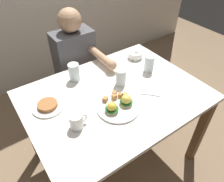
{
  "coord_description": "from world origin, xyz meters",
  "views": [
    {
      "loc": [
        -0.64,
        -0.88,
        1.69
      ],
      "look_at": [
        -0.03,
        0.0,
        0.78
      ],
      "focal_mm": 34.01,
      "sensor_mm": 36.0,
      "label": 1
    }
  ],
  "objects_px": {
    "dining_table": "(115,105)",
    "coffee_mug": "(77,121)",
    "diner_person": "(77,64)",
    "water_glass_extra": "(74,73)",
    "fruit_bowl": "(135,55)",
    "water_glass_far": "(149,65)",
    "eggs_benedict_plate": "(118,105)",
    "water_glass_near": "(121,78)",
    "side_plate": "(48,106)",
    "fork": "(151,95)"
  },
  "relations": [
    {
      "from": "diner_person",
      "to": "eggs_benedict_plate",
      "type": "bearing_deg",
      "value": -96.07
    },
    {
      "from": "eggs_benedict_plate",
      "to": "diner_person",
      "type": "distance_m",
      "value": 0.73
    },
    {
      "from": "eggs_benedict_plate",
      "to": "water_glass_near",
      "type": "bearing_deg",
      "value": 49.99
    },
    {
      "from": "water_glass_near",
      "to": "water_glass_extra",
      "type": "height_order",
      "value": "water_glass_extra"
    },
    {
      "from": "side_plate",
      "to": "coffee_mug",
      "type": "bearing_deg",
      "value": -72.02
    },
    {
      "from": "water_glass_extra",
      "to": "side_plate",
      "type": "distance_m",
      "value": 0.32
    },
    {
      "from": "water_glass_near",
      "to": "side_plate",
      "type": "bearing_deg",
      "value": 172.09
    },
    {
      "from": "water_glass_extra",
      "to": "side_plate",
      "type": "xyz_separation_m",
      "value": [
        -0.28,
        -0.16,
        -0.04
      ]
    },
    {
      "from": "dining_table",
      "to": "eggs_benedict_plate",
      "type": "relative_size",
      "value": 4.44
    },
    {
      "from": "coffee_mug",
      "to": "water_glass_near",
      "type": "xyz_separation_m",
      "value": [
        0.44,
        0.17,
        0.0
      ]
    },
    {
      "from": "eggs_benedict_plate",
      "to": "coffee_mug",
      "type": "relative_size",
      "value": 2.42
    },
    {
      "from": "dining_table",
      "to": "water_glass_far",
      "type": "relative_size",
      "value": 9.31
    },
    {
      "from": "side_plate",
      "to": "fruit_bowl",
      "type": "bearing_deg",
      "value": 9.65
    },
    {
      "from": "water_glass_near",
      "to": "water_glass_far",
      "type": "relative_size",
      "value": 0.94
    },
    {
      "from": "coffee_mug",
      "to": "water_glass_near",
      "type": "height_order",
      "value": "water_glass_near"
    },
    {
      "from": "fruit_bowl",
      "to": "water_glass_extra",
      "type": "bearing_deg",
      "value": 177.82
    },
    {
      "from": "dining_table",
      "to": "diner_person",
      "type": "height_order",
      "value": "diner_person"
    },
    {
      "from": "fruit_bowl",
      "to": "diner_person",
      "type": "height_order",
      "value": "diner_person"
    },
    {
      "from": "water_glass_far",
      "to": "water_glass_extra",
      "type": "height_order",
      "value": "water_glass_extra"
    },
    {
      "from": "eggs_benedict_plate",
      "to": "water_glass_far",
      "type": "distance_m",
      "value": 0.48
    },
    {
      "from": "dining_table",
      "to": "water_glass_near",
      "type": "relative_size",
      "value": 9.88
    },
    {
      "from": "dining_table",
      "to": "side_plate",
      "type": "xyz_separation_m",
      "value": [
        -0.42,
        0.14,
        0.12
      ]
    },
    {
      "from": "diner_person",
      "to": "water_glass_extra",
      "type": "bearing_deg",
      "value": -118.78
    },
    {
      "from": "dining_table",
      "to": "water_glass_extra",
      "type": "distance_m",
      "value": 0.37
    },
    {
      "from": "dining_table",
      "to": "fruit_bowl",
      "type": "bearing_deg",
      "value": 34.35
    },
    {
      "from": "water_glass_far",
      "to": "eggs_benedict_plate",
      "type": "bearing_deg",
      "value": -155.74
    },
    {
      "from": "dining_table",
      "to": "eggs_benedict_plate",
      "type": "distance_m",
      "value": 0.19
    },
    {
      "from": "eggs_benedict_plate",
      "to": "fruit_bowl",
      "type": "relative_size",
      "value": 2.25
    },
    {
      "from": "coffee_mug",
      "to": "water_glass_far",
      "type": "bearing_deg",
      "value": 14.2
    },
    {
      "from": "water_glass_near",
      "to": "diner_person",
      "type": "distance_m",
      "value": 0.56
    },
    {
      "from": "fork",
      "to": "water_glass_far",
      "type": "xyz_separation_m",
      "value": [
        0.18,
        0.22,
        0.05
      ]
    },
    {
      "from": "side_plate",
      "to": "diner_person",
      "type": "relative_size",
      "value": 0.18
    },
    {
      "from": "fork",
      "to": "diner_person",
      "type": "height_order",
      "value": "diner_person"
    },
    {
      "from": "eggs_benedict_plate",
      "to": "water_glass_far",
      "type": "bearing_deg",
      "value": 24.26
    },
    {
      "from": "water_glass_near",
      "to": "dining_table",
      "type": "bearing_deg",
      "value": -145.26
    },
    {
      "from": "eggs_benedict_plate",
      "to": "fruit_bowl",
      "type": "distance_m",
      "value": 0.62
    },
    {
      "from": "fruit_bowl",
      "to": "water_glass_near",
      "type": "distance_m",
      "value": 0.38
    },
    {
      "from": "dining_table",
      "to": "fork",
      "type": "xyz_separation_m",
      "value": [
        0.19,
        -0.14,
        0.11
      ]
    },
    {
      "from": "eggs_benedict_plate",
      "to": "water_glass_extra",
      "type": "bearing_deg",
      "value": 101.61
    },
    {
      "from": "water_glass_far",
      "to": "diner_person",
      "type": "height_order",
      "value": "diner_person"
    },
    {
      "from": "coffee_mug",
      "to": "diner_person",
      "type": "xyz_separation_m",
      "value": [
        0.36,
        0.71,
        -0.14
      ]
    },
    {
      "from": "water_glass_extra",
      "to": "dining_table",
      "type": "bearing_deg",
      "value": -63.88
    },
    {
      "from": "coffee_mug",
      "to": "dining_table",
      "type": "bearing_deg",
      "value": 17.24
    },
    {
      "from": "fork",
      "to": "water_glass_extra",
      "type": "distance_m",
      "value": 0.56
    },
    {
      "from": "fruit_bowl",
      "to": "coffee_mug",
      "type": "distance_m",
      "value": 0.85
    },
    {
      "from": "dining_table",
      "to": "fork",
      "type": "relative_size",
      "value": 9.61
    },
    {
      "from": "dining_table",
      "to": "coffee_mug",
      "type": "xyz_separation_m",
      "value": [
        -0.34,
        -0.11,
        0.16
      ]
    },
    {
      "from": "fruit_bowl",
      "to": "water_glass_extra",
      "type": "xyz_separation_m",
      "value": [
        -0.56,
        0.02,
        0.03
      ]
    },
    {
      "from": "coffee_mug",
      "to": "side_plate",
      "type": "xyz_separation_m",
      "value": [
        -0.08,
        0.25,
        -0.04
      ]
    },
    {
      "from": "dining_table",
      "to": "coffee_mug",
      "type": "distance_m",
      "value": 0.39
    }
  ]
}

